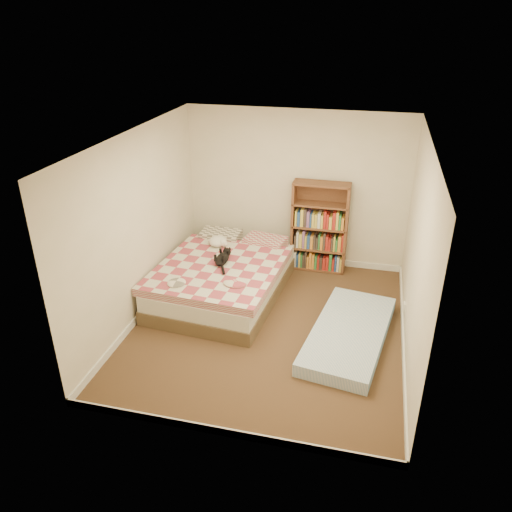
% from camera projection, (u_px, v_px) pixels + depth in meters
% --- Properties ---
extents(room, '(3.51, 4.01, 2.51)m').
position_uv_depth(room, '(269.00, 244.00, 6.15)').
color(room, '#4C2E20').
rests_on(room, ground).
extents(bed, '(1.81, 2.39, 0.61)m').
position_uv_depth(bed, '(224.00, 277.00, 7.32)').
color(bed, brown).
rests_on(bed, room).
extents(bookshelf, '(0.88, 0.30, 1.46)m').
position_uv_depth(bookshelf, '(319.00, 237.00, 7.94)').
color(bookshelf, '#56301D').
rests_on(bookshelf, room).
extents(floor_mattress, '(1.16, 2.04, 0.17)m').
position_uv_depth(floor_mattress, '(349.00, 334.00, 6.35)').
color(floor_mattress, '#7BA4CD').
rests_on(floor_mattress, room).
extents(black_cat, '(0.21, 0.64, 0.15)m').
position_uv_depth(black_cat, '(223.00, 258.00, 7.13)').
color(black_cat, black).
rests_on(black_cat, bed).
extents(white_dog, '(0.34, 0.36, 0.14)m').
position_uv_depth(white_dog, '(218.00, 241.00, 7.62)').
color(white_dog, white).
rests_on(white_dog, bed).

